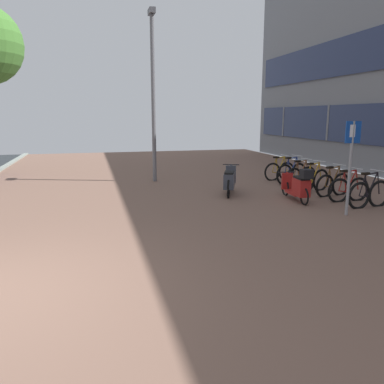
% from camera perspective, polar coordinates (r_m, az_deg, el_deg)
% --- Properties ---
extents(ground, '(21.00, 40.00, 0.13)m').
position_cam_1_polar(ground, '(5.68, -14.38, -13.57)').
color(ground, black).
extents(bicycle_rack_00, '(1.40, 0.48, 1.00)m').
position_cam_1_polar(bicycle_rack_00, '(10.83, 24.97, -0.28)').
color(bicycle_rack_00, black).
rests_on(bicycle_rack_00, ground).
extents(bicycle_rack_01, '(1.33, 0.48, 0.96)m').
position_cam_1_polar(bicycle_rack_01, '(11.36, 22.35, 0.37)').
color(bicycle_rack_01, black).
rests_on(bicycle_rack_01, ground).
extents(bicycle_rack_02, '(1.32, 0.48, 0.97)m').
position_cam_1_polar(bicycle_rack_02, '(11.98, 20.33, 1.05)').
color(bicycle_rack_02, black).
rests_on(bicycle_rack_02, ground).
extents(bicycle_rack_03, '(1.35, 0.53, 0.99)m').
position_cam_1_polar(bicycle_rack_03, '(12.49, 17.70, 1.66)').
color(bicycle_rack_03, black).
rests_on(bicycle_rack_03, ground).
extents(bicycle_rack_04, '(1.33, 0.48, 0.98)m').
position_cam_1_polar(bicycle_rack_04, '(13.11, 15.95, 2.19)').
color(bicycle_rack_04, black).
rests_on(bicycle_rack_04, ground).
extents(bicycle_rack_05, '(1.38, 0.52, 1.01)m').
position_cam_1_polar(bicycle_rack_05, '(13.79, 14.66, 2.73)').
color(bicycle_rack_05, black).
rests_on(bicycle_rack_05, ground).
extents(bicycle_rack_06, '(1.30, 0.48, 0.95)m').
position_cam_1_polar(bicycle_rack_06, '(14.41, 12.95, 3.09)').
color(bicycle_rack_06, black).
rests_on(bicycle_rack_06, ground).
extents(scooter_near, '(0.54, 1.76, 0.98)m').
position_cam_1_polar(scooter_near, '(10.87, 15.64, 0.88)').
color(scooter_near, black).
rests_on(scooter_near, ground).
extents(scooter_mid, '(0.88, 1.68, 0.85)m').
position_cam_1_polar(scooter_mid, '(11.49, 5.62, 1.62)').
color(scooter_mid, black).
rests_on(scooter_mid, ground).
extents(parking_sign, '(0.40, 0.07, 2.21)m').
position_cam_1_polar(parking_sign, '(9.63, 22.66, 4.79)').
color(parking_sign, gray).
rests_on(parking_sign, ground).
extents(lamp_post, '(0.20, 0.52, 5.83)m').
position_cam_1_polar(lamp_post, '(13.74, -5.84, 15.07)').
color(lamp_post, slate).
rests_on(lamp_post, ground).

